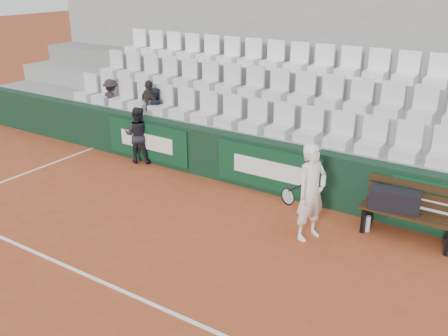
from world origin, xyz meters
TOP-DOWN VIEW (x-y plane):
  - ground at (0.00, 0.00)m, footprint 80.00×80.00m
  - court_baseline at (0.00, 0.00)m, footprint 18.00×0.06m
  - back_barrier at (0.07, 3.99)m, footprint 18.00×0.34m
  - grandstand_tier_front at (0.00, 4.62)m, footprint 18.00×0.95m
  - grandstand_tier_mid at (0.00, 5.58)m, footprint 18.00×0.95m
  - grandstand_tier_back at (0.00, 6.53)m, footprint 18.00×0.95m
  - grandstand_rear_wall at (0.00, 7.15)m, footprint 18.00×0.30m
  - seat_row_front at (0.00, 4.45)m, footprint 11.90×0.44m
  - seat_row_mid at (0.00, 5.40)m, footprint 11.90×0.44m
  - seat_row_back at (0.00, 6.35)m, footprint 11.90×0.44m
  - bench_left at (2.49, 3.55)m, footprint 1.50×0.56m
  - sports_bag_left at (2.24, 3.54)m, footprint 0.82×0.47m
  - water_bottle_near at (1.90, 3.42)m, footprint 0.08×0.08m
  - tennis_player at (1.15, 2.72)m, footprint 0.77×0.67m
  - ball_kid at (-3.43, 3.80)m, footprint 0.76×0.68m
  - spectator_a at (-4.88, 4.50)m, footprint 0.73×0.50m
  - spectator_b at (-3.66, 4.50)m, footprint 0.73×0.46m
  - spectator_c at (-3.51, 4.50)m, footprint 0.58×0.51m

SIDE VIEW (x-z plane):
  - ground at x=0.00m, z-range 0.00..0.00m
  - court_baseline at x=0.00m, z-range 0.00..0.01m
  - water_bottle_near at x=1.90m, z-range 0.00..0.28m
  - bench_left at x=2.49m, z-range 0.00..0.45m
  - grandstand_tier_front at x=0.00m, z-range 0.00..1.00m
  - back_barrier at x=0.07m, z-range 0.00..1.00m
  - sports_bag_left at x=2.24m, z-range 0.45..0.78m
  - ball_kid at x=-3.43m, z-range 0.00..1.27m
  - grandstand_tier_mid at x=0.00m, z-range 0.00..1.45m
  - tennis_player at x=1.15m, z-range 0.00..1.58m
  - grandstand_tier_back at x=0.00m, z-range 0.00..1.90m
  - seat_row_front at x=0.00m, z-range 1.00..1.63m
  - spectator_c at x=-3.51m, z-range 1.00..2.00m
  - spectator_a at x=-4.88m, z-range 1.00..2.03m
  - spectator_b at x=-3.66m, z-range 1.00..2.15m
  - seat_row_mid at x=0.00m, z-range 1.45..2.08m
  - grandstand_rear_wall at x=0.00m, z-range 0.00..4.40m
  - seat_row_back at x=0.00m, z-range 1.90..2.53m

